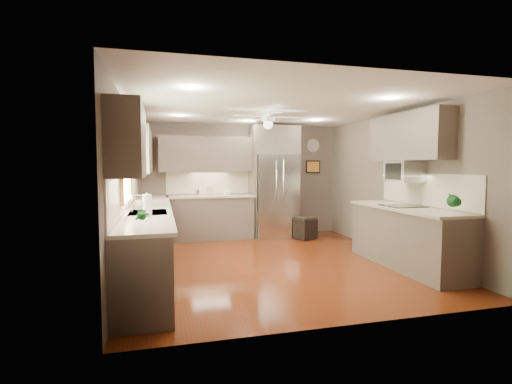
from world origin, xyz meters
name	(u,v)px	position (x,y,z in m)	size (l,w,h in m)	color
floor	(273,262)	(0.00, 0.00, 0.00)	(5.00, 5.00, 0.00)	#54280B
ceiling	(273,107)	(0.00, 0.00, 2.50)	(5.00, 5.00, 0.00)	white
wall_back	(241,180)	(0.00, 2.50, 1.25)	(4.50, 4.50, 0.00)	brown
wall_front	(350,199)	(0.00, -2.50, 1.25)	(4.50, 4.50, 0.00)	brown
wall_left	(126,188)	(-2.25, 0.00, 1.25)	(5.00, 5.00, 0.00)	brown
wall_right	(395,184)	(2.25, 0.00, 1.25)	(5.00, 5.00, 0.00)	brown
canister_b	(197,192)	(-1.01, 2.18, 1.01)	(0.08, 0.08, 0.13)	silver
canister_c	(210,191)	(-0.74, 2.19, 1.03)	(0.12, 0.12, 0.20)	#C4BF93
soap_bottle	(139,203)	(-2.07, -0.10, 1.03)	(0.08, 0.08, 0.17)	white
potted_plant_left	(142,215)	(-1.94, -1.85, 1.07)	(0.14, 0.10, 0.27)	#175220
potted_plant_right	(455,201)	(1.90, -1.76, 1.12)	(0.20, 0.16, 0.36)	#175220
bowl	(227,194)	(-0.36, 2.20, 0.96)	(0.19, 0.19, 0.05)	#C4BF93
left_run	(148,237)	(-1.95, 0.15, 0.48)	(0.65, 4.70, 1.45)	#4F4539
back_run	(211,216)	(-0.72, 2.20, 0.48)	(1.85, 0.65, 1.45)	#4F4539
uppers	(220,148)	(-0.74, 0.71, 1.87)	(4.50, 4.70, 0.95)	#4F4539
window	(125,167)	(-2.22, -0.50, 1.55)	(0.05, 1.12, 0.92)	#BFF2B2
sink	(148,215)	(-1.93, -0.50, 0.91)	(0.50, 0.70, 0.32)	silver
refrigerator	(275,183)	(0.70, 2.16, 1.19)	(1.06, 0.75, 2.45)	silver
right_run	(407,236)	(1.93, -0.80, 0.48)	(0.70, 2.20, 1.45)	#4F4539
microwave	(404,171)	(2.03, -0.55, 1.48)	(0.43, 0.55, 0.34)	silver
ceiling_fan	(268,120)	(0.00, 0.30, 2.33)	(1.18, 1.18, 0.32)	white
recessed_lights	(264,111)	(-0.04, 0.40, 2.49)	(2.84, 3.14, 0.01)	white
wall_clock	(313,146)	(1.75, 2.48, 2.05)	(0.30, 0.03, 0.30)	white
framed_print	(313,167)	(1.75, 2.48, 1.55)	(0.36, 0.03, 0.30)	black
stool	(305,228)	(1.23, 1.64, 0.24)	(0.48, 0.48, 0.46)	black
paper_towel	(147,205)	(-1.92, -0.91, 1.08)	(0.11, 0.11, 0.28)	white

